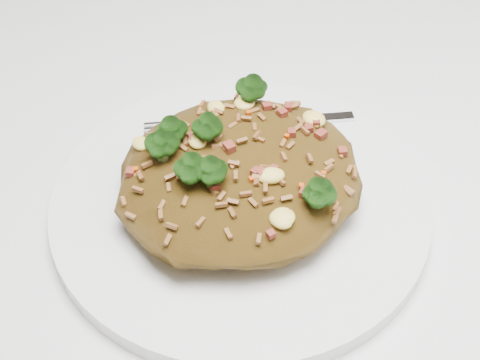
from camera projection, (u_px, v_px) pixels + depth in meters
name	position (u px, v px, depth m)	size (l,w,h in m)	color
dining_table	(101.00, 336.00, 0.50)	(1.20, 0.80, 0.75)	silver
plate	(240.00, 202.00, 0.47)	(0.26, 0.26, 0.01)	white
fried_rice	(239.00, 167.00, 0.44)	(0.17, 0.15, 0.06)	brown
fork	(260.00, 123.00, 0.51)	(0.15, 0.09, 0.00)	silver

